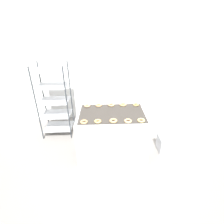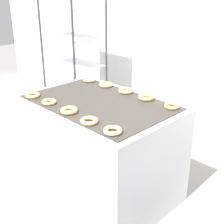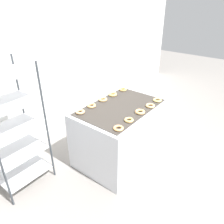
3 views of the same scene
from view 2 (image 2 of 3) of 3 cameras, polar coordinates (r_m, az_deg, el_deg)
wall_back at (r=3.50m, az=15.87°, el=16.36°), size 8.00×0.05×2.80m
fryer_machine at (r=2.69m, az=-2.28°, el=-6.60°), size 1.26×0.86×0.85m
baking_rack_cart at (r=3.83m, az=-6.88°, el=8.57°), size 0.64×0.50×1.60m
donut_near_leftmost at (r=2.69m, az=-14.31°, el=2.98°), size 0.12×0.12×0.03m
donut_near_left at (r=2.52m, az=-11.45°, el=1.84°), size 0.12×0.12×0.03m
donut_near_center at (r=2.32m, az=-7.85°, el=0.30°), size 0.13×0.13×0.03m
donut_near_right at (r=2.14m, az=-4.20°, el=-1.62°), size 0.13×0.13×0.03m
donut_near_rightmost at (r=2.00m, az=0.13°, el=-3.42°), size 0.12×0.12×0.03m
donut_far_leftmost at (r=3.03m, az=-4.19°, el=5.90°), size 0.12×0.12×0.03m
donut_far_left at (r=2.88m, az=-1.14°, el=5.01°), size 0.13×0.13×0.03m
donut_far_center at (r=2.72m, az=2.51°, el=3.94°), size 0.13×0.13×0.03m
donut_far_right at (r=2.57m, az=6.32°, el=2.72°), size 0.13×0.13×0.03m
donut_far_rightmost at (r=2.43m, az=10.89°, el=1.11°), size 0.12×0.12×0.03m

